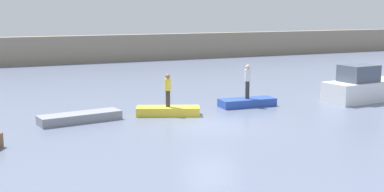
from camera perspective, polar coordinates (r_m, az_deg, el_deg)
The scene contains 8 objects.
ground_plane at distance 22.53m, azimuth 2.06°, elevation -3.37°, with size 120.00×120.00×0.00m, color slate.
embankment_wall at distance 49.93m, azimuth -12.98°, elevation 5.18°, with size 80.00×1.20×2.63m, color gray.
motorboat at distance 30.15m, azimuth 18.98°, elevation 0.95°, with size 5.30×2.36×2.07m.
rowboat_grey at distance 23.79m, azimuth -12.58°, elevation -2.38°, with size 3.78×1.08×0.41m, color gray.
rowboat_yellow at distance 24.67m, azimuth -2.74°, elevation -1.71°, with size 3.08×0.97×0.42m, color gold.
rowboat_blue at distance 27.07m, azimuth 6.27°, elevation -0.73°, with size 3.03×1.10×0.42m, color #2B4CAD.
person_yellow_shirt at distance 24.47m, azimuth -2.76°, elevation 0.85°, with size 0.32×0.32×1.62m.
person_white_shirt at distance 26.87m, azimuth 6.32°, elevation 1.88°, with size 0.32×0.32×1.82m.
Camera 1 is at (-9.74, -19.65, 5.13)m, focal length 47.01 mm.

